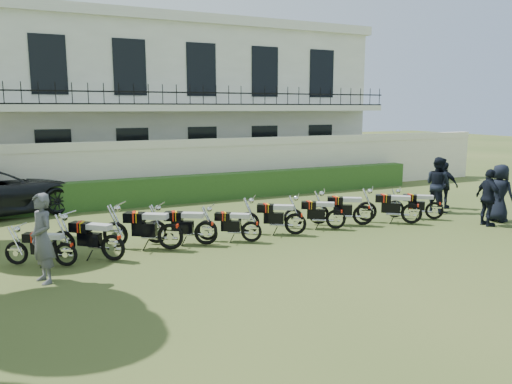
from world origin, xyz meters
TOP-DOWN VIEW (x-y plane):
  - ground at (0.00, 0.00)m, footprint 100.00×100.00m
  - perimeter_wall at (0.00, 8.00)m, footprint 30.00×0.35m
  - hedge at (1.00, 7.20)m, footprint 18.00×0.60m
  - building at (0.00, 13.96)m, footprint 20.40×9.60m
  - motorcycle_0 at (-4.90, 0.87)m, footprint 1.50×0.92m
  - motorcycle_1 at (-3.88, 0.81)m, footprint 1.52×1.37m
  - motorcycle_2 at (-2.44, 1.14)m, footprint 1.81×1.22m
  - motorcycle_3 at (-1.49, 1.19)m, footprint 1.70×1.09m
  - motorcycle_4 at (-0.32, 0.95)m, footprint 1.50×1.03m
  - motorcycle_5 at (1.10, 1.12)m, footprint 1.67×1.11m
  - motorcycle_6 at (2.49, 1.20)m, footprint 1.57×1.06m
  - motorcycle_7 at (3.50, 1.25)m, footprint 1.70×1.08m
  - motorcycle_8 at (4.95, 0.78)m, footprint 1.58×1.31m
  - motorcycle_9 at (6.04, 0.95)m, footprint 1.44×1.15m
  - inspector at (-5.38, 0.01)m, footprint 0.64×0.78m
  - officer_2 at (6.90, -0.31)m, footprint 0.60×1.07m
  - officer_3 at (7.71, -0.02)m, footprint 0.71×0.96m
  - officer_4 at (7.04, 1.85)m, footprint 0.77×0.96m
  - officer_5 at (7.74, 2.24)m, footprint 0.70×1.04m

SIDE VIEW (x-z plane):
  - ground at x=0.00m, z-range 0.00..0.00m
  - motorcycle_0 at x=-4.90m, z-range -0.04..0.88m
  - motorcycle_4 at x=-0.32m, z-range -0.04..0.91m
  - motorcycle_9 at x=6.04m, z-range -0.04..0.92m
  - motorcycle_6 at x=2.49m, z-range -0.04..0.95m
  - motorcycle_5 at x=1.10m, z-range -0.04..1.01m
  - motorcycle_3 at x=-1.49m, z-range -0.04..1.01m
  - motorcycle_7 at x=3.50m, z-range -0.04..1.01m
  - motorcycle_1 at x=-3.88m, z-range -0.04..1.02m
  - motorcycle_8 at x=4.95m, z-range -0.04..1.03m
  - hedge at x=1.00m, z-range 0.00..1.00m
  - motorcycle_2 at x=-2.44m, z-range -0.04..1.10m
  - officer_5 at x=7.74m, z-range 0.00..1.64m
  - officer_2 at x=6.90m, z-range 0.00..1.72m
  - officer_3 at x=7.71m, z-range 0.00..1.79m
  - inspector at x=-5.38m, z-range 0.00..1.84m
  - officer_4 at x=7.04m, z-range 0.00..1.88m
  - perimeter_wall at x=0.00m, z-range 0.02..2.32m
  - building at x=0.00m, z-range 0.01..7.41m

